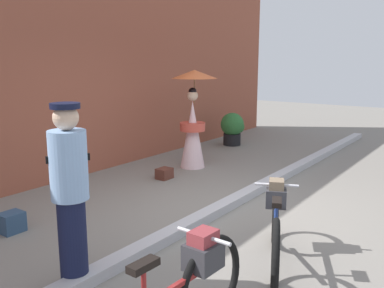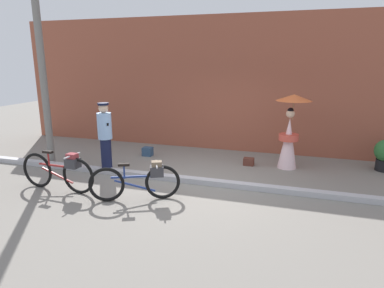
{
  "view_description": "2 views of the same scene",
  "coord_description": "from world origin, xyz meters",
  "px_view_note": "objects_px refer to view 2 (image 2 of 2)",
  "views": [
    {
      "loc": [
        -4.77,
        -2.95,
        2.09
      ],
      "look_at": [
        0.01,
        0.49,
        0.91
      ],
      "focal_mm": 39.67,
      "sensor_mm": 36.0,
      "label": 1
    },
    {
      "loc": [
        1.96,
        -6.83,
        2.7
      ],
      "look_at": [
        -0.26,
        0.22,
        0.85
      ],
      "focal_mm": 31.37,
      "sensor_mm": 36.0,
      "label": 2
    }
  ],
  "objects_px": {
    "bicycle_far_side": "(139,180)",
    "person_officer": "(105,136)",
    "utility_pole": "(43,72)",
    "backpack_on_pavement": "(249,162)",
    "bicycle_near_officer": "(60,171)",
    "person_with_parasol": "(290,130)",
    "backpack_spare": "(148,151)"
  },
  "relations": [
    {
      "from": "bicycle_far_side",
      "to": "person_officer",
      "type": "distance_m",
      "value": 2.09
    },
    {
      "from": "backpack_spare",
      "to": "utility_pole",
      "type": "distance_m",
      "value": 3.44
    },
    {
      "from": "bicycle_near_officer",
      "to": "bicycle_far_side",
      "type": "relative_size",
      "value": 1.12
    },
    {
      "from": "person_with_parasol",
      "to": "utility_pole",
      "type": "height_order",
      "value": "utility_pole"
    },
    {
      "from": "backpack_on_pavement",
      "to": "backpack_spare",
      "type": "relative_size",
      "value": 0.98
    },
    {
      "from": "backpack_on_pavement",
      "to": "person_with_parasol",
      "type": "bearing_deg",
      "value": 4.9
    },
    {
      "from": "bicycle_near_officer",
      "to": "backpack_on_pavement",
      "type": "height_order",
      "value": "bicycle_near_officer"
    },
    {
      "from": "bicycle_far_side",
      "to": "person_officer",
      "type": "relative_size",
      "value": 0.96
    },
    {
      "from": "bicycle_near_officer",
      "to": "backpack_spare",
      "type": "bearing_deg",
      "value": 78.4
    },
    {
      "from": "bicycle_far_side",
      "to": "person_officer",
      "type": "xyz_separation_m",
      "value": [
        -1.54,
        1.32,
        0.51
      ]
    },
    {
      "from": "person_with_parasol",
      "to": "backpack_on_pavement",
      "type": "distance_m",
      "value": 1.33
    },
    {
      "from": "person_officer",
      "to": "utility_pole",
      "type": "relative_size",
      "value": 0.36
    },
    {
      "from": "person_officer",
      "to": "backpack_spare",
      "type": "bearing_deg",
      "value": 77.79
    },
    {
      "from": "backpack_spare",
      "to": "utility_pole",
      "type": "height_order",
      "value": "utility_pole"
    },
    {
      "from": "bicycle_near_officer",
      "to": "bicycle_far_side",
      "type": "xyz_separation_m",
      "value": [
        1.8,
        0.06,
        -0.04
      ]
    },
    {
      "from": "bicycle_near_officer",
      "to": "person_with_parasol",
      "type": "bearing_deg",
      "value": 34.11
    },
    {
      "from": "utility_pole",
      "to": "person_with_parasol",
      "type": "bearing_deg",
      "value": 14.2
    },
    {
      "from": "backpack_on_pavement",
      "to": "utility_pole",
      "type": "distance_m",
      "value": 5.74
    },
    {
      "from": "backpack_on_pavement",
      "to": "backpack_spare",
      "type": "bearing_deg",
      "value": 179.69
    },
    {
      "from": "person_officer",
      "to": "utility_pole",
      "type": "distance_m",
      "value": 2.32
    },
    {
      "from": "bicycle_near_officer",
      "to": "person_with_parasol",
      "type": "distance_m",
      "value": 5.49
    },
    {
      "from": "utility_pole",
      "to": "bicycle_far_side",
      "type": "bearing_deg",
      "value": -24.0
    },
    {
      "from": "person_officer",
      "to": "utility_pole",
      "type": "bearing_deg",
      "value": 175.07
    },
    {
      "from": "bicycle_near_officer",
      "to": "utility_pole",
      "type": "relative_size",
      "value": 0.38
    },
    {
      "from": "person_officer",
      "to": "backpack_on_pavement",
      "type": "xyz_separation_m",
      "value": [
        3.28,
        1.6,
        -0.82
      ]
    },
    {
      "from": "person_with_parasol",
      "to": "person_officer",
      "type": "bearing_deg",
      "value": -158.46
    },
    {
      "from": "bicycle_far_side",
      "to": "backpack_on_pavement",
      "type": "distance_m",
      "value": 3.41
    },
    {
      "from": "bicycle_far_side",
      "to": "utility_pole",
      "type": "bearing_deg",
      "value": 156.0
    },
    {
      "from": "person_officer",
      "to": "utility_pole",
      "type": "height_order",
      "value": "utility_pole"
    },
    {
      "from": "bicycle_near_officer",
      "to": "person_officer",
      "type": "relative_size",
      "value": 1.07
    },
    {
      "from": "bicycle_far_side",
      "to": "utility_pole",
      "type": "xyz_separation_m",
      "value": [
        -3.32,
        1.48,
        1.99
      ]
    },
    {
      "from": "person_officer",
      "to": "person_with_parasol",
      "type": "xyz_separation_m",
      "value": [
        4.26,
        1.68,
        0.06
      ]
    }
  ]
}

